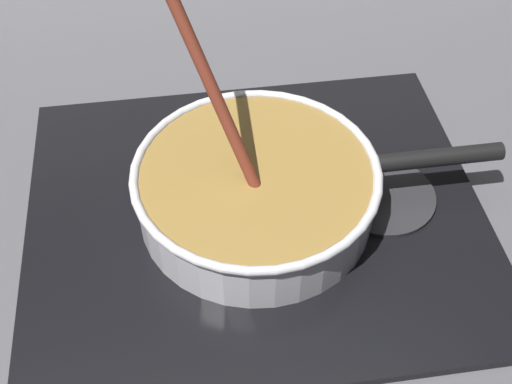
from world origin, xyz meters
name	(u,v)px	position (x,y,z in m)	size (l,w,h in m)	color
ground	(148,333)	(0.00, 0.00, -0.02)	(2.40, 1.60, 0.04)	#4C4C51
hob_plate	(256,214)	(0.14, 0.13, 0.01)	(0.56, 0.48, 0.01)	black
burner_ring	(256,209)	(0.14, 0.13, 0.02)	(0.18, 0.18, 0.01)	#592D0C
spare_burner	(382,196)	(0.30, 0.13, 0.01)	(0.13, 0.13, 0.01)	#262628
cooking_pan	(257,189)	(0.14, 0.13, 0.05)	(0.45, 0.29, 0.28)	silver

